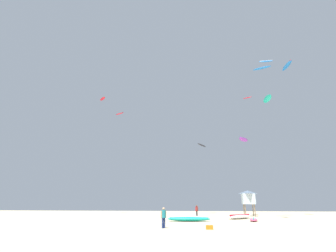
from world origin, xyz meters
TOP-DOWN VIEW (x-y plane):
  - ground_plane at (0.00, 0.00)m, footprint 120.00×120.00m
  - person_foreground at (0.74, 6.27)m, footprint 0.43×0.41m
  - person_midground at (3.08, 24.69)m, footprint 0.41×0.58m
  - kite_grounded_near at (9.90, 16.47)m, footprint 1.44×3.22m
  - kite_grounded_mid at (8.96, 21.09)m, footprint 4.29×4.81m
  - kite_grounded_far at (2.39, 15.12)m, footprint 5.05×1.82m
  - lifeguard_tower at (11.66, 29.43)m, footprint 2.30×2.30m
  - cooler_box at (4.53, 5.71)m, footprint 0.56×0.36m
  - kite_aloft_0 at (14.57, 22.31)m, footprint 2.97×1.80m
  - kite_aloft_1 at (16.31, 25.60)m, footprint 2.45×0.73m
  - kite_aloft_2 at (-11.90, 29.73)m, footprint 2.13×1.51m
  - kite_aloft_3 at (20.99, 28.91)m, footprint 1.39×3.79m
  - kite_aloft_4 at (4.27, 39.16)m, footprint 2.60×3.81m
  - kite_aloft_5 at (14.89, 37.72)m, footprint 2.07×1.42m
  - kite_aloft_6 at (-17.43, 33.54)m, footprint 2.14×2.29m
  - kite_aloft_7 at (14.13, 19.90)m, footprint 1.05×2.96m
  - kite_aloft_8 at (12.16, 31.63)m, footprint 2.66×3.49m

SIDE VIEW (x-z plane):
  - ground_plane at x=0.00m, z-range 0.00..0.00m
  - cooler_box at x=4.53m, z-range 0.00..0.32m
  - kite_grounded_near at x=9.90m, z-range -0.01..0.37m
  - kite_grounded_far at x=2.39m, z-range -0.02..0.59m
  - kite_grounded_mid at x=8.96m, z-range -0.02..0.61m
  - person_foreground at x=0.74m, z-range 0.14..1.80m
  - person_midground at x=3.08m, z-range 0.15..1.94m
  - lifeguard_tower at x=11.66m, z-range 0.98..5.13m
  - kite_aloft_8 at x=12.16m, z-range 13.31..13.93m
  - kite_aloft_4 at x=4.27m, z-range 14.08..14.91m
  - kite_aloft_7 at x=14.13m, z-range 16.47..17.16m
  - kite_aloft_2 at x=-11.90m, z-range 19.11..19.53m
  - kite_aloft_0 at x=14.57m, z-range 23.11..23.55m
  - kite_aloft_6 at x=-17.43m, z-range 24.41..24.72m
  - kite_aloft_5 at x=14.89m, z-range 24.56..24.91m
  - kite_aloft_1 at x=16.31m, z-range 26.18..26.79m
  - kite_aloft_3 at x=20.99m, z-range 26.85..27.49m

